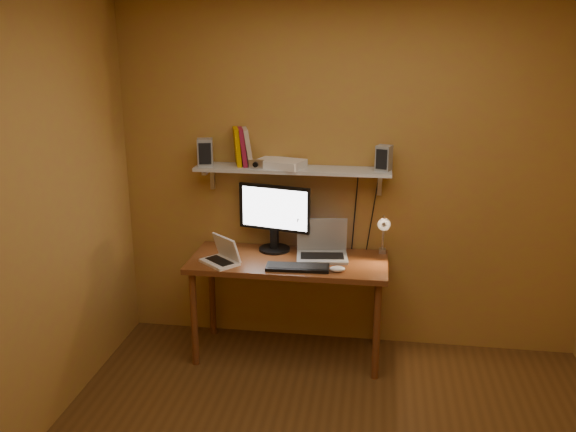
% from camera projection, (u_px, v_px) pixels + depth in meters
% --- Properties ---
extents(room, '(3.44, 3.24, 2.64)m').
position_uv_depth(room, '(333.00, 250.00, 2.90)').
color(room, '#583616').
rests_on(room, ground).
extents(desk, '(1.40, 0.60, 0.75)m').
position_uv_depth(desk, '(288.00, 271.00, 4.35)').
color(desk, brown).
rests_on(desk, ground).
extents(wall_shelf, '(1.40, 0.25, 0.21)m').
position_uv_depth(wall_shelf, '(292.00, 170.00, 4.34)').
color(wall_shelf, '#BCBEC1').
rests_on(wall_shelf, room).
extents(monitor, '(0.54, 0.28, 0.49)m').
position_uv_depth(monitor, '(274.00, 214.00, 4.44)').
color(monitor, black).
rests_on(monitor, desk).
extents(laptop, '(0.39, 0.30, 0.27)m').
position_uv_depth(laptop, '(322.00, 247.00, 4.37)').
color(laptop, gray).
rests_on(laptop, desk).
extents(netbook, '(0.32, 0.31, 0.19)m').
position_uv_depth(netbook, '(223.00, 255.00, 4.25)').
color(netbook, white).
rests_on(netbook, desk).
extents(keyboard, '(0.44, 0.16, 0.02)m').
position_uv_depth(keyboard, '(298.00, 267.00, 4.15)').
color(keyboard, black).
rests_on(keyboard, desk).
extents(mouse, '(0.11, 0.08, 0.04)m').
position_uv_depth(mouse, '(337.00, 269.00, 4.10)').
color(mouse, white).
rests_on(mouse, desk).
extents(desk_lamp, '(0.09, 0.23, 0.38)m').
position_uv_depth(desk_lamp, '(384.00, 230.00, 4.29)').
color(desk_lamp, silver).
rests_on(desk_lamp, desk).
extents(speaker_left, '(0.13, 0.13, 0.19)m').
position_uv_depth(speaker_left, '(205.00, 152.00, 4.38)').
color(speaker_left, gray).
rests_on(speaker_left, wall_shelf).
extents(speaker_right, '(0.12, 0.12, 0.18)m').
position_uv_depth(speaker_right, '(384.00, 158.00, 4.22)').
color(speaker_right, gray).
rests_on(speaker_right, wall_shelf).
extents(books, '(0.19, 0.20, 0.27)m').
position_uv_depth(books, '(242.00, 147.00, 4.37)').
color(books, '#C88F00').
rests_on(books, wall_shelf).
extents(shelf_camera, '(0.11, 0.05, 0.06)m').
position_uv_depth(shelf_camera, '(256.00, 164.00, 4.30)').
color(shelf_camera, silver).
rests_on(shelf_camera, wall_shelf).
extents(router, '(0.38, 0.31, 0.05)m').
position_uv_depth(router, '(280.00, 163.00, 4.34)').
color(router, white).
rests_on(router, wall_shelf).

